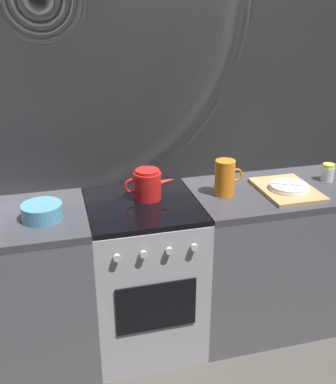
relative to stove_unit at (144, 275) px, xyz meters
name	(u,v)px	position (x,y,z in m)	size (l,w,h in m)	color
ground_plane	(146,337)	(0.00, 0.00, -0.45)	(8.00, 8.00, 0.00)	#47423D
back_wall	(130,133)	(0.00, 0.32, 0.75)	(3.60, 0.05, 2.40)	gray
stove_unit	(144,275)	(0.00, 0.00, 0.00)	(0.60, 0.63, 0.90)	#9E9EA3
counter_right	(286,254)	(0.90, 0.00, 0.00)	(1.20, 0.60, 0.90)	#515459
kettle	(148,184)	(0.04, 0.06, 0.53)	(0.28, 0.15, 0.17)	red
mixing_bowl	(42,212)	(-0.52, -0.06, 0.49)	(0.20, 0.20, 0.08)	teal
pitcher	(225,178)	(0.47, 0.00, 0.55)	(0.16, 0.11, 0.20)	orange
dish_pile	(287,189)	(0.82, -0.05, 0.47)	(0.30, 0.40, 0.06)	tan
spice_jar	(328,172)	(1.14, 0.04, 0.50)	(0.08, 0.08, 0.10)	silver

